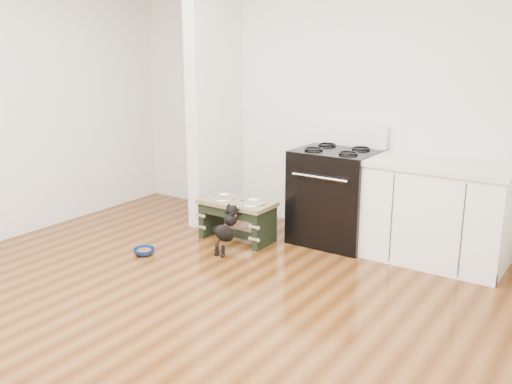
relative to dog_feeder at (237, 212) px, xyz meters
name	(u,v)px	position (x,y,z in m)	size (l,w,h in m)	color
ground	(167,319)	(0.57, -1.64, -0.29)	(5.00, 5.00, 0.00)	#46240C
room_shell	(157,91)	(0.57, -1.64, 1.33)	(5.00, 5.00, 5.00)	silver
partition_wall	(215,97)	(-0.61, 0.46, 1.06)	(0.15, 0.80, 2.70)	silver
oven_range	(336,195)	(0.82, 0.52, 0.19)	(0.76, 0.69, 1.14)	black
cabinet_run	(437,213)	(1.80, 0.53, 0.16)	(1.24, 0.64, 0.91)	white
dog_feeder	(237,212)	(0.00, 0.00, 0.00)	(0.74, 0.40, 0.42)	black
puppy	(227,228)	(0.13, -0.34, -0.04)	(0.13, 0.38, 0.45)	black
floor_bowl	(144,252)	(-0.48, -0.82, -0.26)	(0.22, 0.22, 0.06)	navy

